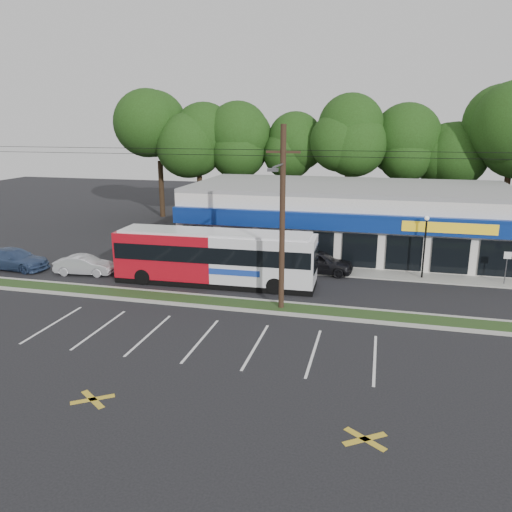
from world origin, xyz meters
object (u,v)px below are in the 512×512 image
at_px(car_blue, 14,259).
at_px(car_dark, 318,262).
at_px(lamp_post, 425,240).
at_px(sign_post, 507,262).
at_px(utility_pole, 279,213).
at_px(metrobus, 215,256).
at_px(car_silver, 85,265).
at_px(pedestrian_a, 281,267).
at_px(pedestrian_b, 297,261).

bearing_deg(car_blue, car_dark, -75.49).
bearing_deg(lamp_post, sign_post, -2.58).
relative_size(car_dark, car_blue, 0.93).
relative_size(utility_pole, car_blue, 9.88).
height_order(lamp_post, metrobus, lamp_post).
xyz_separation_m(utility_pole, sign_post, (13.17, 7.65, -3.86)).
distance_m(car_silver, pedestrian_a, 13.47).
relative_size(utility_pole, car_dark, 10.57).
xyz_separation_m(utility_pole, pedestrian_b, (-0.10, 7.12, -4.51)).
height_order(car_silver, car_blue, car_blue).
relative_size(car_blue, pedestrian_a, 2.59).
height_order(sign_post, car_blue, sign_post).
bearing_deg(car_silver, lamp_post, -85.47).
bearing_deg(pedestrian_a, metrobus, -21.51).
height_order(sign_post, metrobus, metrobus).
distance_m(utility_pole, pedestrian_a, 6.79).
relative_size(lamp_post, metrobus, 0.33).
distance_m(utility_pole, pedestrian_b, 8.43).
height_order(lamp_post, pedestrian_a, lamp_post).
bearing_deg(sign_post, car_blue, -172.43).
distance_m(sign_post, car_dark, 11.90).
bearing_deg(sign_post, pedestrian_a, -169.58).
distance_m(car_silver, pedestrian_b, 14.59).
xyz_separation_m(car_silver, pedestrian_b, (14.08, 3.80, 0.25)).
relative_size(sign_post, pedestrian_a, 1.14).
distance_m(lamp_post, metrobus, 13.73).
distance_m(metrobus, car_silver, 9.42).
xyz_separation_m(lamp_post, sign_post, (5.00, -0.23, -1.12)).
bearing_deg(pedestrian_b, pedestrian_a, 89.16).
bearing_deg(utility_pole, pedestrian_a, 99.31).
relative_size(car_dark, car_silver, 1.19).
distance_m(car_dark, pedestrian_a, 3.28).
relative_size(metrobus, car_silver, 3.25).
bearing_deg(sign_post, utility_pole, -149.85).
xyz_separation_m(metrobus, car_dark, (6.13, 4.00, -1.03)).
height_order(car_dark, pedestrian_b, pedestrian_b).
bearing_deg(pedestrian_a, pedestrian_b, -151.62).
distance_m(pedestrian_a, pedestrian_b, 2.17).
xyz_separation_m(utility_pole, metrobus, (-4.84, 3.57, -3.58)).
distance_m(lamp_post, car_dark, 7.13).
bearing_deg(metrobus, lamp_post, 16.61).
relative_size(pedestrian_a, pedestrian_b, 1.08).
distance_m(sign_post, pedestrian_b, 13.30).
bearing_deg(pedestrian_b, car_blue, 29.83).
distance_m(sign_post, pedestrian_a, 14.25).
xyz_separation_m(lamp_post, pedestrian_a, (-9.00, -2.80, -1.69)).
distance_m(lamp_post, pedestrian_b, 8.49).
xyz_separation_m(car_blue, pedestrian_a, (18.92, 1.80, 0.24)).
bearing_deg(pedestrian_b, lamp_post, -156.01).
xyz_separation_m(utility_pole, pedestrian_a, (-0.83, 5.07, -4.44)).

